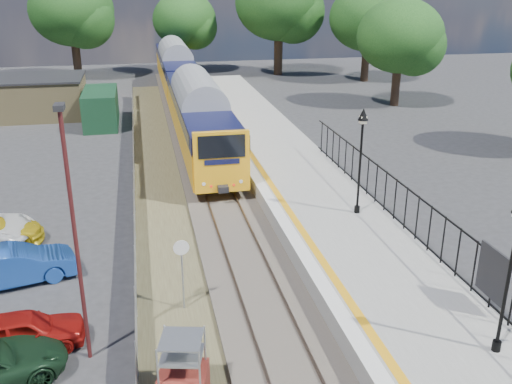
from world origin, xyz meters
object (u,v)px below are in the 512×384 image
object	(u,v)px
victorian_lamp_north	(362,137)
train	(185,85)
speed_sign	(182,264)
car_blue	(15,265)
carpark_lamp	(74,225)
car_red	(24,331)
brick_plinth	(183,372)

from	to	relation	value
victorian_lamp_north	train	size ratio (longest dim) A/B	0.11
speed_sign	car_blue	xyz separation A→B (m)	(-5.84, 3.06, -1.04)
victorian_lamp_north	speed_sign	size ratio (longest dim) A/B	1.77
carpark_lamp	speed_sign	bearing A→B (deg)	33.94
victorian_lamp_north	carpark_lamp	size ratio (longest dim) A/B	0.61
car_red	speed_sign	bearing A→B (deg)	-81.91
victorian_lamp_north	carpark_lamp	distance (m)	12.83
train	speed_sign	size ratio (longest dim) A/B	15.70
car_red	car_blue	distance (m)	4.35
train	speed_sign	distance (m)	29.44
train	car_red	distance (m)	31.45
victorian_lamp_north	train	bearing A→B (deg)	102.20
train	car_blue	size ratio (longest dim) A/B	9.52
brick_plinth	car_blue	size ratio (longest dim) A/B	0.47
train	car_blue	xyz separation A→B (m)	(-8.48, -26.26, -1.64)
train	carpark_lamp	world-z (taller)	carpark_lamp
victorian_lamp_north	brick_plinth	size ratio (longest dim) A/B	2.30
victorian_lamp_north	car_blue	bearing A→B (deg)	-172.76
victorian_lamp_north	train	world-z (taller)	victorian_lamp_north
victorian_lamp_north	carpark_lamp	world-z (taller)	carpark_lamp
train	brick_plinth	xyz separation A→B (m)	(-3.01, -33.75, -1.38)
victorian_lamp_north	brick_plinth	bearing A→B (deg)	-131.96
train	speed_sign	xyz separation A→B (m)	(-2.63, -29.32, -0.59)
train	car_red	xyz separation A→B (m)	(-7.50, -30.49, -1.73)
brick_plinth	carpark_lamp	bearing A→B (deg)	136.32
victorian_lamp_north	carpark_lamp	xyz separation A→B (m)	(-10.88, -6.79, -0.02)
car_red	car_blue	bearing A→B (deg)	7.57
speed_sign	carpark_lamp	world-z (taller)	carpark_lamp
train	speed_sign	bearing A→B (deg)	-95.13
carpark_lamp	car_red	bearing A→B (deg)	157.12
speed_sign	car_red	bearing A→B (deg)	-169.81
victorian_lamp_north	car_blue	size ratio (longest dim) A/B	1.07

